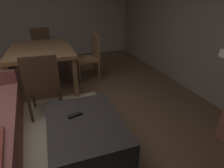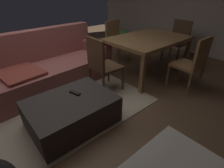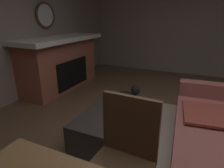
# 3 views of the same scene
# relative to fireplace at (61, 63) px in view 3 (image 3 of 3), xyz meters

# --- Properties ---
(wall_left) EXTENTS (0.12, 6.42, 2.60)m
(wall_left) POSITION_rel_fireplace_xyz_m (-2.30, 2.63, 0.75)
(wall_left) COLOR gray
(wall_left) RESTS_ON ground
(area_rug) EXTENTS (2.60, 2.00, 0.01)m
(area_rug) POSITION_rel_fireplace_xyz_m (1.25, 2.38, -0.54)
(area_rug) COLOR tan
(area_rug) RESTS_ON ground
(fireplace) EXTENTS (2.04, 0.76, 1.08)m
(fireplace) POSITION_rel_fireplace_xyz_m (0.00, 0.00, 0.00)
(fireplace) COLOR #9E5642
(fireplace) RESTS_ON ground
(round_wall_mirror) EXTENTS (0.52, 0.05, 0.52)m
(round_wall_mirror) POSITION_rel_fireplace_xyz_m (-0.00, -0.29, 0.94)
(round_wall_mirror) COLOR #4C331E
(ottoman_coffee_table) EXTENTS (1.04, 0.78, 0.37)m
(ottoman_coffee_table) POSITION_rel_fireplace_xyz_m (1.25, 1.81, -0.36)
(ottoman_coffee_table) COLOR #2D2826
(ottoman_coffee_table) RESTS_ON ground
(tv_remote) EXTENTS (0.09, 0.17, 0.02)m
(tv_remote) POSITION_rel_fireplace_xyz_m (1.37, 1.90, -0.16)
(tv_remote) COLOR black
(tv_remote) RESTS_ON ottoman_coffee_table
(dining_chair_west) EXTENTS (0.46, 0.46, 0.93)m
(dining_chair_west) POSITION_rel_fireplace_xyz_m (2.05, 2.21, -0.02)
(dining_chair_west) COLOR #513823
(dining_chair_west) RESTS_ON ground
(small_dog) EXTENTS (0.44, 0.48, 0.31)m
(small_dog) POSITION_rel_fireplace_xyz_m (0.31, 1.58, -0.37)
(small_dog) COLOR black
(small_dog) RESTS_ON ground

